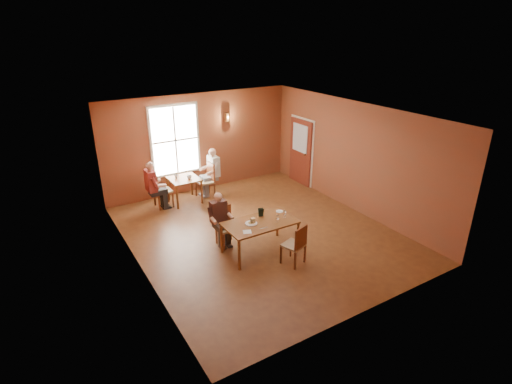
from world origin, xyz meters
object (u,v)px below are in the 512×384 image
second_table (185,190)px  diner_maroon (161,184)px  diner_white (206,175)px  chair_diner_maroon (163,190)px  chair_diner_main (227,227)px  chair_empty (293,244)px  chair_diner_white (205,181)px  diner_main (227,222)px  main_table (260,237)px

second_table → diner_maroon: size_ratio=0.60×
diner_white → chair_diner_maroon: size_ratio=1.38×
chair_diner_main → chair_diner_maroon: bearing=-79.4°
chair_diner_main → diner_white: size_ratio=0.68×
chair_diner_maroon → second_table: bearing=90.0°
chair_empty → diner_maroon: size_ratio=0.68×
chair_diner_main → chair_diner_white: 2.98m
diner_main → chair_diner_white: diner_main is taller
chair_empty → diner_maroon: diner_maroon is taller
chair_diner_main → chair_diner_white: chair_diner_white is taller
main_table → chair_diner_white: 3.55m
diner_main → chair_empty: size_ratio=1.32×
chair_empty → chair_diner_maroon: (-1.41, 4.31, 0.04)m
diner_white → chair_diner_maroon: diner_white is taller
second_table → chair_empty: bearing=-80.0°
diner_main → second_table: bearing=-92.1°
main_table → chair_diner_main: 0.83m
diner_white → chair_diner_maroon: (-1.33, 0.00, -0.19)m
diner_white → diner_main: bearing=164.9°
main_table → chair_diner_white: bearing=85.8°
diner_main → chair_empty: (0.87, -1.40, -0.15)m
main_table → diner_maroon: diner_maroon is taller
chair_diner_white → diner_main: bearing=165.4°
chair_diner_white → diner_maroon: 1.34m
chair_diner_white → diner_white: (0.03, 0.00, 0.17)m
chair_diner_maroon → diner_maroon: 0.18m
second_table → diner_maroon: diner_maroon is taller
diner_white → chair_diner_main: bearing=164.7°
chair_diner_white → diner_white: 0.18m
chair_diner_maroon → chair_empty: bearing=18.1°
main_table → diner_maroon: bearing=106.9°
second_table → chair_diner_maroon: chair_diner_maroon is taller
chair_diner_white → chair_diner_maroon: size_ratio=1.04×
chair_diner_main → second_table: size_ratio=1.15×
diner_white → chair_diner_white: bearing=90.0°
chair_diner_main → diner_main: size_ratio=0.77×
diner_white → diner_maroon: (-1.36, 0.00, -0.01)m
chair_diner_main → diner_maroon: bearing=-78.8°
main_table → diner_white: diner_white is taller
diner_white → diner_maroon: diner_white is taller
second_table → diner_white: bearing=0.0°
chair_empty → second_table: bearing=81.5°
chair_diner_main → chair_diner_maroon: 2.94m
second_table → diner_maroon: (-0.68, 0.00, 0.32)m
chair_diner_main → chair_empty: 1.67m
main_table → diner_maroon: 3.71m
chair_diner_white → diner_maroon: (-1.33, 0.00, 0.16)m
diner_maroon → diner_main: bearing=11.1°
chair_empty → second_table: chair_empty is taller
main_table → diner_main: size_ratio=1.31×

